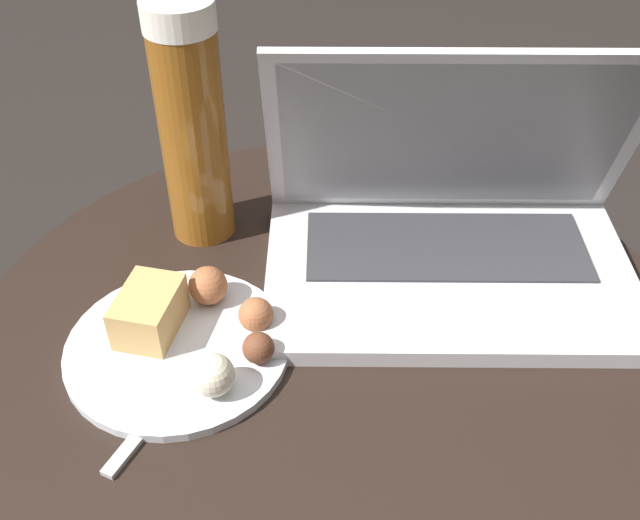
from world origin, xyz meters
TOP-DOWN VIEW (x-y plane):
  - table at (0.00, 0.00)m, footprint 0.70×0.70m
  - laptop at (0.14, 0.07)m, footprint 0.42×0.32m
  - beer_glass at (-0.10, 0.19)m, footprint 0.07×0.07m
  - snack_plate at (-0.14, 0.02)m, footprint 0.21×0.21m
  - fork at (-0.15, -0.03)m, footprint 0.12×0.15m

SIDE VIEW (x-z plane):
  - table at x=0.00m, z-range 0.14..0.63m
  - fork at x=-0.15m, z-range 0.49..0.50m
  - snack_plate at x=-0.14m, z-range 0.48..0.53m
  - laptop at x=0.14m, z-range 0.42..0.66m
  - beer_glass at x=-0.10m, z-range 0.49..0.75m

